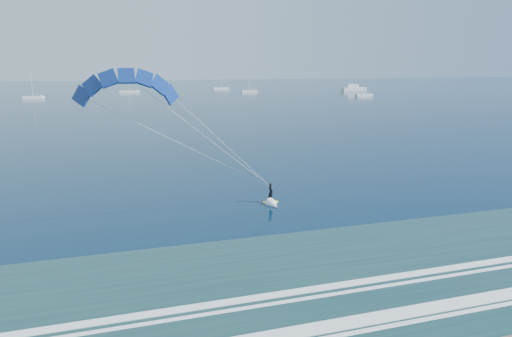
{
  "coord_description": "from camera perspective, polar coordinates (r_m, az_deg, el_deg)",
  "views": [
    {
      "loc": [
        -8.88,
        -13.96,
        13.4
      ],
      "look_at": [
        2.76,
        23.85,
        4.5
      ],
      "focal_mm": 32.0,
      "sensor_mm": 36.0,
      "label": 1
    }
  ],
  "objects": [
    {
      "name": "motor_yacht",
      "position": [
        259.22,
        12.09,
        9.77
      ],
      "size": [
        13.74,
        3.66,
        5.85
      ],
      "color": "silver",
      "rests_on": "ground"
    },
    {
      "name": "sailboat_2",
      "position": [
        245.04,
        -15.61,
        9.24
      ],
      "size": [
        9.5,
        2.4,
        12.7
      ],
      "color": "silver",
      "rests_on": "ground"
    },
    {
      "name": "sailboat_3",
      "position": [
        271.3,
        -4.41,
        9.95
      ],
      "size": [
        9.24,
        2.4,
        12.5
      ],
      "color": "silver",
      "rests_on": "ground"
    },
    {
      "name": "kitesurfer_rig",
      "position": [
        38.75,
        -5.84,
        3.57
      ],
      "size": [
        19.37,
        10.11,
        14.33
      ],
      "color": "#CBF21C",
      "rests_on": "ground"
    },
    {
      "name": "sailboat_4",
      "position": [
        238.53,
        -0.88,
        9.62
      ],
      "size": [
        8.06,
        2.4,
        11.09
      ],
      "color": "silver",
      "rests_on": "ground"
    },
    {
      "name": "sailboat_5",
      "position": [
        213.2,
        13.36,
        8.92
      ],
      "size": [
        7.85,
        2.4,
        10.76
      ],
      "color": "silver",
      "rests_on": "ground"
    },
    {
      "name": "sailboat_1",
      "position": [
        213.06,
        -26.09,
        7.98
      ],
      "size": [
        7.73,
        2.4,
        10.75
      ],
      "color": "silver",
      "rests_on": "ground"
    }
  ]
}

